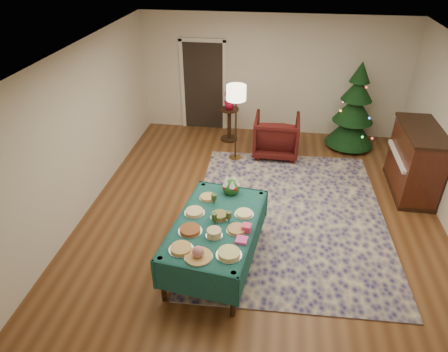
# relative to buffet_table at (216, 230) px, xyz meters

# --- Properties ---
(room_shell) EXTENTS (7.00, 7.00, 7.00)m
(room_shell) POSITION_rel_buffet_table_xyz_m (0.57, 1.17, 0.75)
(room_shell) COLOR #593319
(room_shell) RESTS_ON ground
(doorway) EXTENTS (1.08, 0.04, 2.16)m
(doorway) POSITION_rel_buffet_table_xyz_m (-1.03, 4.65, 0.50)
(doorway) COLOR black
(doorway) RESTS_ON ground
(rug) EXTENTS (3.32, 4.29, 0.02)m
(rug) POSITION_rel_buffet_table_xyz_m (1.04, 1.31, -0.59)
(rug) COLOR #1A154F
(rug) RESTS_ON ground
(buffet_table) EXTENTS (1.35, 2.04, 0.74)m
(buffet_table) POSITION_rel_buffet_table_xyz_m (0.00, 0.00, 0.00)
(buffet_table) COLOR black
(buffet_table) RESTS_ON ground
(platter_0) EXTENTS (0.32, 0.32, 0.05)m
(platter_0) POSITION_rel_buffet_table_xyz_m (-0.35, -0.61, 0.17)
(platter_0) COLOR silver
(platter_0) RESTS_ON buffet_table
(platter_1) EXTENTS (0.35, 0.35, 0.16)m
(platter_1) POSITION_rel_buffet_table_xyz_m (-0.11, -0.72, 0.21)
(platter_1) COLOR silver
(platter_1) RESTS_ON buffet_table
(platter_2) EXTENTS (0.33, 0.33, 0.06)m
(platter_2) POSITION_rel_buffet_table_xyz_m (0.26, -0.63, 0.18)
(platter_2) COLOR silver
(platter_2) RESTS_ON buffet_table
(platter_3) EXTENTS (0.32, 0.32, 0.05)m
(platter_3) POSITION_rel_buffet_table_xyz_m (-0.31, -0.25, 0.17)
(platter_3) COLOR silver
(platter_3) RESTS_ON buffet_table
(platter_4) EXTENTS (0.23, 0.23, 0.10)m
(platter_4) POSITION_rel_buffet_table_xyz_m (0.02, -0.29, 0.20)
(platter_4) COLOR silver
(platter_4) RESTS_ON buffet_table
(platter_5) EXTENTS (0.29, 0.29, 0.04)m
(platter_5) POSITION_rel_buffet_table_xyz_m (0.30, -0.14, 0.17)
(platter_5) COLOR silver
(platter_5) RESTS_ON buffet_table
(platter_6) EXTENTS (0.29, 0.29, 0.05)m
(platter_6) POSITION_rel_buffet_table_xyz_m (-0.33, 0.15, 0.17)
(platter_6) COLOR silver
(platter_6) RESTS_ON buffet_table
(platter_7) EXTENTS (0.26, 0.26, 0.07)m
(platter_7) POSITION_rel_buffet_table_xyz_m (0.03, 0.10, 0.18)
(platter_7) COLOR silver
(platter_7) RESTS_ON buffet_table
(platter_8) EXTENTS (0.28, 0.28, 0.04)m
(platter_8) POSITION_rel_buffet_table_xyz_m (0.37, 0.22, 0.17)
(platter_8) COLOR silver
(platter_8) RESTS_ON buffet_table
(platter_9) EXTENTS (0.26, 0.26, 0.04)m
(platter_9) POSITION_rel_buffet_table_xyz_m (-0.21, 0.55, 0.17)
(platter_9) COLOR silver
(platter_9) RESTS_ON buffet_table
(goblet_0) EXTENTS (0.08, 0.08, 0.17)m
(goblet_0) POSITION_rel_buffet_table_xyz_m (-0.10, 0.41, 0.24)
(goblet_0) COLOR #2D471E
(goblet_0) RESTS_ON buffet_table
(goblet_1) EXTENTS (0.08, 0.08, 0.17)m
(goblet_1) POSITION_rel_buffet_table_xyz_m (0.17, 0.02, 0.24)
(goblet_1) COLOR #2D471E
(goblet_1) RESTS_ON buffet_table
(goblet_2) EXTENTS (0.08, 0.08, 0.17)m
(goblet_2) POSITION_rel_buffet_table_xyz_m (-0.02, -0.04, 0.24)
(goblet_2) COLOR #2D471E
(goblet_2) RESTS_ON buffet_table
(napkin_stack) EXTENTS (0.17, 0.17, 0.04)m
(napkin_stack) POSITION_rel_buffet_table_xyz_m (0.39, -0.35, 0.17)
(napkin_stack) COLOR #FA45A9
(napkin_stack) RESTS_ON buffet_table
(gift_box) EXTENTS (0.13, 0.13, 0.10)m
(gift_box) POSITION_rel_buffet_table_xyz_m (0.43, -0.13, 0.20)
(gift_box) COLOR #F74477
(gift_box) RESTS_ON buffet_table
(centerpiece) EXTENTS (0.27, 0.27, 0.31)m
(centerpiece) POSITION_rel_buffet_table_xyz_m (0.12, 0.73, 0.28)
(centerpiece) COLOR #1E4C1E
(centerpiece) RESTS_ON buffet_table
(armchair) EXTENTS (0.94, 0.88, 0.95)m
(armchair) POSITION_rel_buffet_table_xyz_m (0.75, 3.49, -0.12)
(armchair) COLOR #3E0F0D
(armchair) RESTS_ON ground
(floor_lamp) EXTENTS (0.39, 0.39, 1.61)m
(floor_lamp) POSITION_rel_buffet_table_xyz_m (-0.09, 3.16, 0.77)
(floor_lamp) COLOR #A57F3F
(floor_lamp) RESTS_ON ground
(side_table) EXTENTS (0.43, 0.43, 0.76)m
(side_table) POSITION_rel_buffet_table_xyz_m (-0.33, 4.04, -0.22)
(side_table) COLOR black
(side_table) RESTS_ON ground
(potted_plant) EXTENTS (0.24, 0.43, 0.24)m
(potted_plant) POSITION_rel_buffet_table_xyz_m (-0.33, 4.04, 0.29)
(potted_plant) COLOR #B20C2C
(potted_plant) RESTS_ON side_table
(christmas_tree) EXTENTS (1.31, 1.31, 1.93)m
(christmas_tree) POSITION_rel_buffet_table_xyz_m (2.37, 4.07, 0.27)
(christmas_tree) COLOR black
(christmas_tree) RESTS_ON ground
(piano) EXTENTS (0.71, 1.46, 1.26)m
(piano) POSITION_rel_buffet_table_xyz_m (3.25, 2.38, 0.02)
(piano) COLOR black
(piano) RESTS_ON ground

